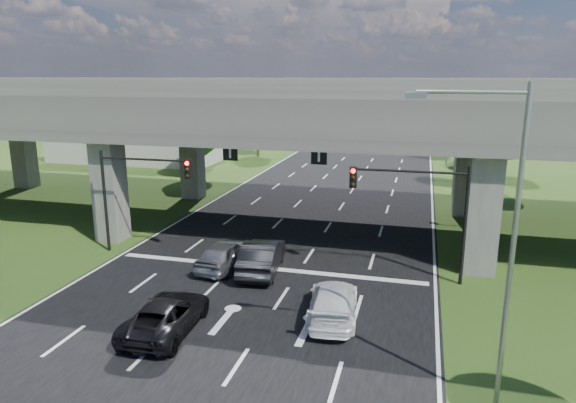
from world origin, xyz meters
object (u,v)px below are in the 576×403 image
at_px(signal_left, 136,184).
at_px(streetlight_near, 500,228).
at_px(car_white, 333,302).
at_px(car_dark, 262,256).
at_px(signal_right, 420,200).
at_px(car_silver, 226,254).
at_px(car_trailing, 166,315).
at_px(streetlight_beyond, 446,115).
at_px(streetlight_far, 452,128).

bearing_deg(signal_left, streetlight_near, -29.02).
relative_size(signal_left, car_white, 1.20).
bearing_deg(car_dark, signal_right, 179.55).
relative_size(car_silver, car_white, 0.91).
height_order(streetlight_near, car_white, streetlight_near).
height_order(signal_right, car_dark, signal_right).
relative_size(signal_right, car_silver, 1.32).
distance_m(signal_left, car_dark, 8.45).
relative_size(signal_left, streetlight_near, 0.60).
bearing_deg(car_trailing, signal_left, -56.84).
bearing_deg(streetlight_near, streetlight_beyond, 90.00).
xyz_separation_m(streetlight_far, streetlight_beyond, (0.00, 16.00, 0.00)).
bearing_deg(streetlight_near, signal_right, 102.88).
distance_m(streetlight_beyond, car_white, 42.04).
bearing_deg(car_white, car_dark, -50.24).
bearing_deg(streetlight_beyond, car_silver, -108.29).
bearing_deg(signal_right, signal_left, 180.00).
bearing_deg(car_white, streetlight_near, 133.84).
height_order(streetlight_far, car_dark, streetlight_far).
distance_m(streetlight_beyond, car_silver, 39.29).
height_order(signal_left, car_trailing, signal_left).
bearing_deg(car_silver, car_dark, -174.59).
height_order(signal_left, car_dark, signal_left).
bearing_deg(streetlight_far, signal_left, -131.78).
distance_m(signal_right, car_silver, 10.56).
distance_m(streetlight_beyond, car_dark, 38.70).
bearing_deg(signal_left, car_silver, -9.40).
bearing_deg(streetlight_far, streetlight_beyond, 90.00).
xyz_separation_m(signal_right, streetlight_near, (2.27, -9.94, 1.66)).
xyz_separation_m(car_silver, car_dark, (2.03, 0.00, 0.08)).
height_order(car_silver, car_white, car_silver).
xyz_separation_m(signal_right, signal_left, (-15.65, 0.00, 0.00)).
distance_m(streetlight_far, car_dark, 23.87).
height_order(streetlight_far, streetlight_beyond, same).
distance_m(car_silver, car_trailing, 7.23).
xyz_separation_m(streetlight_far, car_silver, (-12.23, -21.00, -5.04)).
xyz_separation_m(streetlight_near, car_dark, (-10.20, 9.00, -4.96)).
bearing_deg(streetlight_near, car_white, 140.45).
height_order(signal_right, car_trailing, signal_right).
distance_m(signal_left, streetlight_beyond, 40.30).
xyz_separation_m(signal_left, streetlight_near, (17.92, -9.94, 1.66)).
bearing_deg(car_trailing, car_dark, -106.67).
bearing_deg(car_dark, streetlight_far, -123.13).
relative_size(car_dark, car_trailing, 1.03).
relative_size(signal_right, car_trailing, 1.19).
distance_m(streetlight_far, car_white, 26.46).
distance_m(signal_right, car_white, 7.15).
distance_m(signal_left, car_silver, 6.69).
bearing_deg(signal_left, car_dark, -6.96).
bearing_deg(streetlight_near, car_dark, 138.56).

